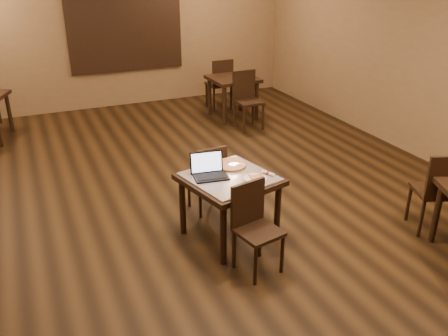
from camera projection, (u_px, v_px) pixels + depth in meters
name	position (u px, v px, depth m)	size (l,w,h in m)	color
ground	(187.00, 212.00, 5.97)	(10.00, 10.00, 0.00)	black
wall_back	(101.00, 34.00, 9.53)	(8.00, 0.02, 3.00)	brown
wall_right	(445.00, 66.00, 6.83)	(0.02, 10.00, 3.00)	brown
mural	(126.00, 31.00, 9.66)	(2.34, 0.05, 1.64)	#275192
tiled_table	(230.00, 185.00, 5.20)	(1.11, 1.11, 0.76)	black
chair_main_near	(254.00, 222.00, 4.73)	(0.48, 0.48, 0.93)	black
chair_main_far	(209.00, 175.00, 5.78)	(0.42, 0.42, 0.89)	black
laptop	(209.00, 170.00, 5.14)	(0.40, 0.33, 0.25)	black
plate	(255.00, 178.00, 5.08)	(0.25, 0.25, 0.01)	white
pizza_slice	(255.00, 177.00, 5.08)	(0.20, 0.20, 0.02)	beige
pizza_pan	(230.00, 166.00, 5.40)	(0.35, 0.35, 0.01)	silver
pizza_whole	(231.00, 165.00, 5.39)	(0.36, 0.36, 0.03)	beige
spatula	(233.00, 164.00, 5.38)	(0.09, 0.22, 0.01)	silver
napkin_roll	(268.00, 173.00, 5.18)	(0.10, 0.17, 0.04)	white
other_table_a	(233.00, 84.00, 9.17)	(0.89, 0.89, 0.81)	black
other_table_a_chair_near	(247.00, 96.00, 8.70)	(0.47, 0.47, 1.05)	black
other_table_a_chair_far	(221.00, 81.00, 9.72)	(0.47, 0.47, 1.05)	black
other_table_c_chair_far	(439.00, 188.00, 5.32)	(0.56, 0.56, 1.00)	black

